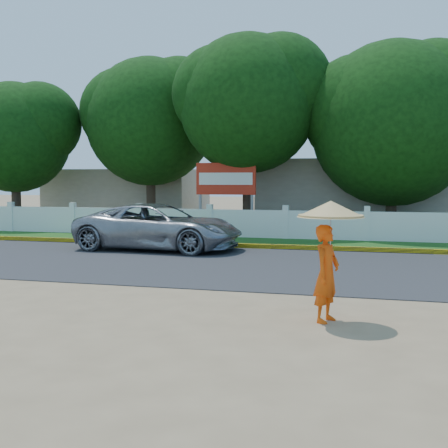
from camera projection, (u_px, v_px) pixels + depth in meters
The scene contains 11 objects.
ground at pixel (197, 301), 10.58m from camera, with size 120.00×120.00×0.00m, color #9E8460.
road at pixel (248, 265), 14.91m from camera, with size 60.00×7.00×0.02m, color #38383A.
grass_verge at pixel (279, 243), 19.97m from camera, with size 60.00×3.50×0.03m, color #2D601E.
curb at pixel (271, 247), 18.33m from camera, with size 40.00×0.18×0.16m, color yellow.
fence at pixel (286, 225), 21.33m from camera, with size 40.00×0.10×1.10m, color silver.
building_near at pixel (369, 193), 27.03m from camera, with size 10.00×6.00×3.20m, color #B7AD99.
building_far at pixel (129, 195), 31.32m from camera, with size 8.00×5.00×2.80m, color #B7AD99.
vehicle at pixel (159, 227), 18.09m from camera, with size 2.48×5.37×1.49m, color #929499.
monk_with_parasol at pixel (329, 243), 8.94m from camera, with size 1.07×1.07×1.95m.
billboard at pixel (226, 183), 22.93m from camera, with size 2.50×0.13×2.95m.
tree_row at pixel (409, 115), 22.66m from camera, with size 39.65×7.84×8.34m.
Camera 1 is at (3.15, -9.95, 2.30)m, focal length 45.00 mm.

